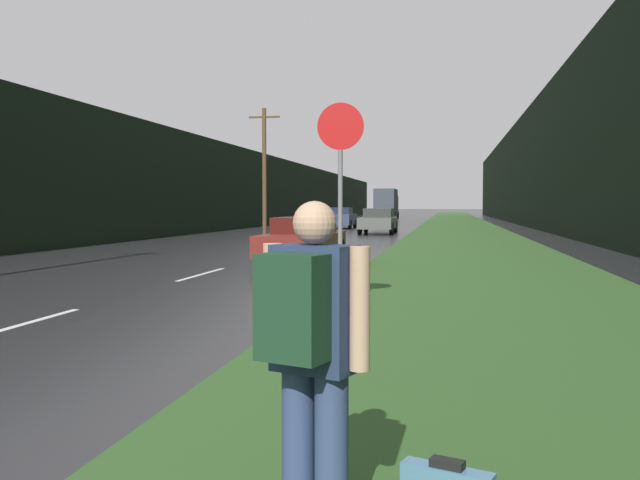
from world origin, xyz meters
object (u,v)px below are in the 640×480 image
object	(u,v)px
stop_sign	(340,186)
delivery_truck	(386,203)
hitchhiker_with_backpack	(311,349)
car_oncoming	(341,218)
car_passing_near	(303,240)
car_passing_far	(378,221)

from	to	relation	value
stop_sign	delivery_truck	world-z (taller)	delivery_truck
stop_sign	hitchhiker_with_backpack	bearing A→B (deg)	-82.15
stop_sign	delivery_truck	bearing A→B (deg)	94.60
hitchhiker_with_backpack	car_oncoming	distance (m)	44.57
stop_sign	car_passing_near	world-z (taller)	stop_sign
car_passing_near	car_oncoming	world-z (taller)	car_oncoming
hitchhiker_with_backpack	car_oncoming	xyz separation A→B (m)	(-6.82, 44.04, -0.20)
stop_sign	hitchhiker_with_backpack	xyz separation A→B (m)	(0.93, -6.75, -0.96)
car_passing_far	hitchhiker_with_backpack	bearing A→B (deg)	95.30
stop_sign	car_passing_far	xyz separation A→B (m)	(-2.39, 29.04, -1.17)
car_oncoming	stop_sign	bearing A→B (deg)	-81.02
hitchhiker_with_backpack	car_passing_far	size ratio (longest dim) A/B	0.35
car_passing_near	car_passing_far	distance (m)	20.56
car_passing_far	delivery_truck	world-z (taller)	delivery_truck
hitchhiker_with_backpack	car_passing_near	size ratio (longest dim) A/B	0.38
delivery_truck	hitchhiker_with_backpack	bearing A→B (deg)	-85.13
stop_sign	car_passing_far	distance (m)	29.16
car_oncoming	delivery_truck	size ratio (longest dim) A/B	0.50
hitchhiker_with_backpack	car_passing_far	bearing A→B (deg)	114.58
hitchhiker_with_backpack	car_passing_near	distance (m)	15.58
car_passing_near	car_passing_far	xyz separation A→B (m)	(0.00, 20.56, 0.08)
hitchhiker_with_backpack	car_passing_near	xyz separation A→B (m)	(-3.32, 15.22, -0.28)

